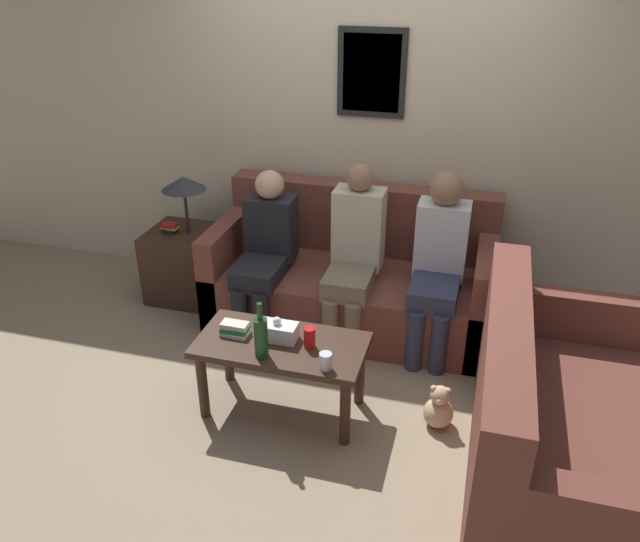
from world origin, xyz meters
TOP-DOWN VIEW (x-y plane):
  - ground_plane at (0.00, 0.00)m, footprint 16.00×16.00m
  - wall_back at (0.00, 1.03)m, footprint 9.00×0.08m
  - couch_main at (0.00, 0.55)m, footprint 1.99×0.92m
  - couch_side at (1.34, -0.75)m, footprint 0.92×1.66m
  - coffee_table at (-0.16, -0.59)m, footprint 0.97×0.49m
  - side_table_with_lamp at (-1.33, 0.51)m, footprint 0.51×0.51m
  - wine_bottle at (-0.21, -0.74)m, footprint 0.08×0.08m
  - drinking_glass at (0.15, -0.77)m, footprint 0.07×0.07m
  - book_stack at (-0.44, -0.58)m, footprint 0.16×0.12m
  - soda_can at (0.01, -0.59)m, footprint 0.07×0.07m
  - tissue_box at (-0.19, -0.57)m, footprint 0.23×0.12m
  - person_left at (-0.58, 0.32)m, footprint 0.34×0.63m
  - person_middle at (0.05, 0.37)m, footprint 0.34×0.63m
  - person_right at (0.61, 0.38)m, footprint 0.34×0.64m
  - teddy_bear at (0.75, -0.49)m, footprint 0.17×0.17m

SIDE VIEW (x-z plane):
  - ground_plane at x=0.00m, z-range 0.00..0.00m
  - teddy_bear at x=0.75m, z-range -0.02..0.25m
  - couch_main at x=0.00m, z-range -0.15..0.79m
  - couch_side at x=1.34m, z-range -0.15..0.79m
  - side_table_with_lamp at x=-1.33m, z-range -0.17..0.82m
  - coffee_table at x=-0.16m, z-range 0.16..0.63m
  - book_stack at x=-0.44m, z-range 0.47..0.55m
  - drinking_glass at x=0.15m, z-range 0.48..0.57m
  - tissue_box at x=-0.19m, z-range 0.46..0.60m
  - soda_can at x=0.01m, z-range 0.48..0.60m
  - wine_bottle at x=-0.21m, z-range 0.44..0.77m
  - person_left at x=-0.58m, z-range 0.04..1.16m
  - person_middle at x=0.05m, z-range 0.04..1.25m
  - person_right at x=0.61m, z-range 0.05..1.26m
  - wall_back at x=0.00m, z-range 0.00..2.60m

